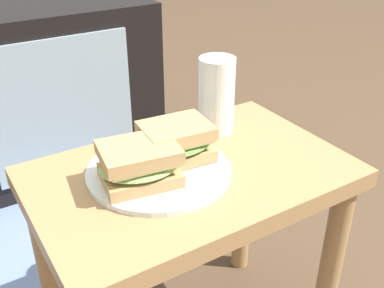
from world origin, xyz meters
name	(u,v)px	position (x,y,z in m)	size (l,w,h in m)	color
side_table	(191,210)	(0.00, 0.00, 0.37)	(0.56, 0.36, 0.46)	#A37A4C
tv_cabinet	(7,96)	(-0.14, 0.95, 0.29)	(0.96, 0.46, 0.58)	black
plate	(159,171)	(-0.05, 0.02, 0.47)	(0.25, 0.25, 0.01)	silver
sandwich_front	(138,163)	(-0.10, 0.00, 0.50)	(0.15, 0.13, 0.07)	tan
sandwich_back	(176,142)	(-0.01, 0.03, 0.50)	(0.14, 0.11, 0.07)	tan
beer_glass	(216,97)	(0.12, 0.10, 0.53)	(0.07, 0.07, 0.15)	silver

